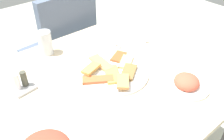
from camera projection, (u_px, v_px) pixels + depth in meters
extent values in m
cube|color=beige|center=(111.00, 79.00, 1.08)|extent=(1.18, 0.92, 0.02)
cylinder|color=#46424A|center=(131.00, 63.00, 1.82)|extent=(0.04, 0.04, 0.70)
cube|color=slate|center=(58.00, 54.00, 1.76)|extent=(0.45, 0.45, 0.06)
cube|color=slate|center=(70.00, 30.00, 1.50)|extent=(0.40, 0.08, 0.46)
cylinder|color=brown|center=(68.00, 60.00, 2.12)|extent=(0.03, 0.03, 0.41)
cylinder|color=brown|center=(28.00, 78.00, 1.91)|extent=(0.03, 0.03, 0.41)
cylinder|color=brown|center=(96.00, 79.00, 1.90)|extent=(0.03, 0.03, 0.41)
cylinder|color=brown|center=(55.00, 103.00, 1.69)|extent=(0.03, 0.03, 0.41)
cylinder|color=white|center=(114.00, 73.00, 1.09)|extent=(0.32, 0.32, 0.01)
cube|color=#DFC07C|center=(126.00, 62.00, 1.13)|extent=(0.12, 0.10, 0.01)
cube|color=olive|center=(129.00, 72.00, 1.07)|extent=(0.12, 0.11, 0.02)
cube|color=tan|center=(101.00, 63.00, 1.13)|extent=(0.06, 0.14, 0.01)
cube|color=gold|center=(113.00, 74.00, 1.06)|extent=(0.12, 0.14, 0.01)
cube|color=tan|center=(123.00, 81.00, 0.99)|extent=(0.10, 0.10, 0.01)
cube|color=#CC5E35|center=(98.00, 80.00, 1.03)|extent=(0.14, 0.11, 0.01)
cube|color=#D95129|center=(119.00, 57.00, 1.17)|extent=(0.10, 0.09, 0.01)
cube|color=tan|center=(91.00, 68.00, 1.06)|extent=(0.10, 0.07, 0.01)
cylinder|color=white|center=(186.00, 86.00, 1.02)|extent=(0.19, 0.19, 0.01)
ellipsoid|color=#CD563E|center=(187.00, 82.00, 1.00)|extent=(0.15, 0.15, 0.06)
cylinder|color=silver|center=(45.00, 43.00, 1.19)|extent=(0.08, 0.08, 0.12)
cube|color=white|center=(132.00, 43.00, 1.31)|extent=(0.18, 0.18, 0.00)
cube|color=silver|center=(134.00, 44.00, 1.30)|extent=(0.18, 0.08, 0.00)
cube|color=silver|center=(129.00, 41.00, 1.32)|extent=(0.18, 0.06, 0.00)
cube|color=#B2B2B7|center=(22.00, 88.00, 1.00)|extent=(0.10, 0.10, 0.01)
cylinder|color=white|center=(16.00, 82.00, 0.97)|extent=(0.03, 0.03, 0.07)
cylinder|color=#47473B|center=(24.00, 79.00, 0.99)|extent=(0.03, 0.03, 0.07)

